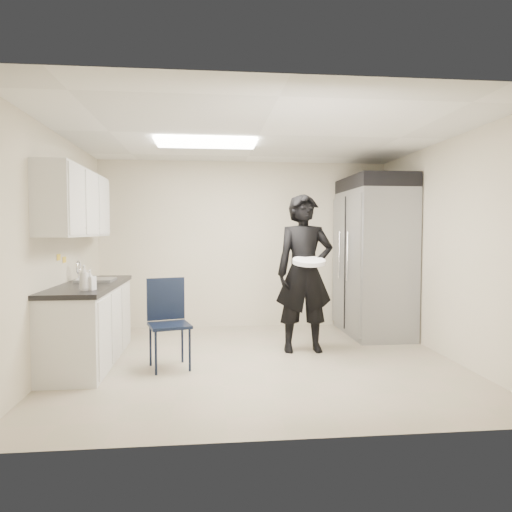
{
  "coord_description": "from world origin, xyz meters",
  "views": [
    {
      "loc": [
        -0.57,
        -5.18,
        1.5
      ],
      "look_at": [
        -0.02,
        0.2,
        1.22
      ],
      "focal_mm": 32.0,
      "sensor_mm": 36.0,
      "label": 1
    }
  ],
  "objects": [
    {
      "name": "left_wall",
      "position": [
        -2.25,
        0.0,
        1.3
      ],
      "size": [
        0.0,
        4.0,
        4.0
      ],
      "primitive_type": "plane",
      "rotation": [
        1.57,
        0.0,
        1.57
      ],
      "color": "beige",
      "rests_on": "floor"
    },
    {
      "name": "ceiling",
      "position": [
        0.0,
        0.0,
        2.6
      ],
      "size": [
        4.5,
        4.5,
        0.0
      ],
      "primitive_type": "plane",
      "rotation": [
        3.14,
        0.0,
        0.0
      ],
      "color": "silver",
      "rests_on": "back_wall"
    },
    {
      "name": "ceiling_panel",
      "position": [
        -0.6,
        0.4,
        2.57
      ],
      "size": [
        1.2,
        0.6,
        0.02
      ],
      "primitive_type": "cube",
      "color": "white",
      "rests_on": "ceiling"
    },
    {
      "name": "sink",
      "position": [
        -1.93,
        0.45,
        0.87
      ],
      "size": [
        0.42,
        0.4,
        0.14
      ],
      "primitive_type": "cube",
      "color": "gray",
      "rests_on": "countertop"
    },
    {
      "name": "fridge_compressor",
      "position": [
        1.83,
        1.27,
        2.2
      ],
      "size": [
        0.8,
        1.35,
        0.2
      ],
      "primitive_type": "cube",
      "color": "black",
      "rests_on": "commercial_fridge"
    },
    {
      "name": "soap_bottle_a",
      "position": [
        -1.83,
        -0.45,
        1.04
      ],
      "size": [
        0.11,
        0.11,
        0.26
      ],
      "primitive_type": "imported",
      "rotation": [
        0.0,
        0.0,
        0.12
      ],
      "color": "white",
      "rests_on": "countertop"
    },
    {
      "name": "folding_chair",
      "position": [
        -1.01,
        -0.16,
        0.48
      ],
      "size": [
        0.53,
        0.53,
        0.96
      ],
      "primitive_type": "cube",
      "rotation": [
        0.0,
        0.0,
        0.28
      ],
      "color": "black",
      "rests_on": "floor"
    },
    {
      "name": "countertop",
      "position": [
        -1.95,
        0.2,
        0.89
      ],
      "size": [
        0.64,
        1.95,
        0.05
      ],
      "primitive_type": "cube",
      "color": "black",
      "rests_on": "lower_counter"
    },
    {
      "name": "towel_dispenser",
      "position": [
        -2.14,
        1.35,
        1.62
      ],
      "size": [
        0.22,
        0.3,
        0.35
      ],
      "primitive_type": "cube",
      "color": "black",
      "rests_on": "left_wall"
    },
    {
      "name": "commercial_fridge",
      "position": [
        1.83,
        1.27,
        1.05
      ],
      "size": [
        0.8,
        1.35,
        2.1
      ],
      "primitive_type": "cube",
      "color": "gray",
      "rests_on": "floor"
    },
    {
      "name": "notice_sticker_right",
      "position": [
        -2.24,
        0.3,
        1.18
      ],
      "size": [
        0.0,
        0.12,
        0.07
      ],
      "primitive_type": "cube",
      "color": "yellow",
      "rests_on": "left_wall"
    },
    {
      "name": "floor",
      "position": [
        0.0,
        0.0,
        0.0
      ],
      "size": [
        4.5,
        4.5,
        0.0
      ],
      "primitive_type": "plane",
      "color": "tan",
      "rests_on": "ground"
    },
    {
      "name": "back_wall",
      "position": [
        0.0,
        2.0,
        1.3
      ],
      "size": [
        4.5,
        0.0,
        4.5
      ],
      "primitive_type": "plane",
      "rotation": [
        1.57,
        0.0,
        0.0
      ],
      "color": "beige",
      "rests_on": "floor"
    },
    {
      "name": "faucet",
      "position": [
        -2.13,
        0.45,
        1.02
      ],
      "size": [
        0.02,
        0.02,
        0.24
      ],
      "primitive_type": "cylinder",
      "color": "silver",
      "rests_on": "countertop"
    },
    {
      "name": "lower_counter",
      "position": [
        -1.95,
        0.2,
        0.43
      ],
      "size": [
        0.6,
        1.9,
        0.86
      ],
      "primitive_type": "cube",
      "color": "silver",
      "rests_on": "floor"
    },
    {
      "name": "upper_cabinets",
      "position": [
        -2.08,
        0.2,
        1.83
      ],
      "size": [
        0.35,
        1.8,
        0.75
      ],
      "primitive_type": "cube",
      "color": "silver",
      "rests_on": "left_wall"
    },
    {
      "name": "man_tuxedo",
      "position": [
        0.61,
        0.41,
        0.99
      ],
      "size": [
        0.73,
        0.49,
        1.97
      ],
      "primitive_type": "imported",
      "rotation": [
        0.0,
        0.0,
        0.01
      ],
      "color": "black",
      "rests_on": "floor"
    },
    {
      "name": "bucket_lid",
      "position": [
        0.62,
        0.16,
        1.15
      ],
      "size": [
        0.4,
        0.4,
        0.05
      ],
      "primitive_type": "cylinder",
      "rotation": [
        0.0,
        0.0,
        0.01
      ],
      "color": "silver",
      "rests_on": "man_tuxedo"
    },
    {
      "name": "soap_bottle_b",
      "position": [
        -1.78,
        -0.41,
        1.02
      ],
      "size": [
        0.12,
        0.12,
        0.21
      ],
      "primitive_type": "imported",
      "rotation": [
        0.0,
        0.0,
        -0.3
      ],
      "color": "silver",
      "rests_on": "countertop"
    },
    {
      "name": "right_wall",
      "position": [
        2.25,
        0.0,
        1.3
      ],
      "size": [
        0.0,
        4.0,
        4.0
      ],
      "primitive_type": "plane",
      "rotation": [
        1.57,
        0.0,
        -1.57
      ],
      "color": "beige",
      "rests_on": "floor"
    },
    {
      "name": "notice_sticker_left",
      "position": [
        -2.24,
        0.1,
        1.22
      ],
      "size": [
        0.0,
        0.12,
        0.07
      ],
      "primitive_type": "cube",
      "color": "yellow",
      "rests_on": "left_wall"
    }
  ]
}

